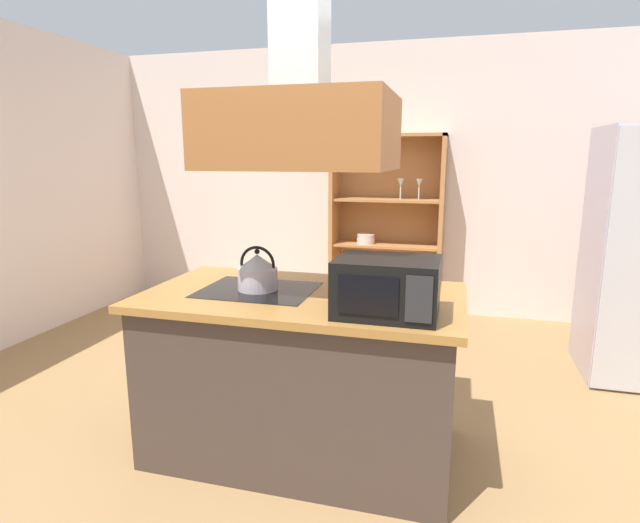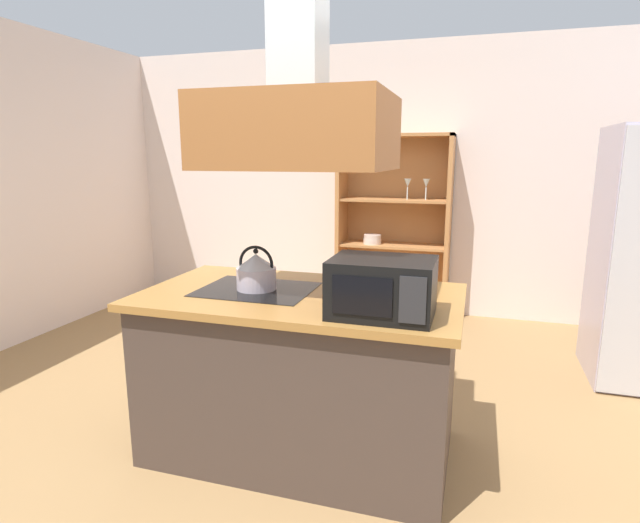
{
  "view_description": "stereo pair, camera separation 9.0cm",
  "coord_description": "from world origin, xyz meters",
  "px_view_note": "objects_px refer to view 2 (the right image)",
  "views": [
    {
      "loc": [
        0.72,
        -2.31,
        1.61
      ],
      "look_at": [
        -0.05,
        0.5,
        1.0
      ],
      "focal_mm": 28.56,
      "sensor_mm": 36.0,
      "label": 1
    },
    {
      "loc": [
        0.81,
        -2.29,
        1.61
      ],
      "look_at": [
        -0.05,
        0.5,
        1.0
      ],
      "focal_mm": 28.56,
      "sensor_mm": 36.0,
      "label": 2
    }
  ],
  "objects_px": {
    "dish_cabinet": "(393,237)",
    "kettle": "(256,271)",
    "microwave": "(382,287)",
    "cutting_board": "(391,291)"
  },
  "relations": [
    {
      "from": "dish_cabinet",
      "to": "kettle",
      "type": "xyz_separation_m",
      "value": [
        -0.32,
        -2.63,
        0.2
      ]
    },
    {
      "from": "microwave",
      "to": "dish_cabinet",
      "type": "bearing_deg",
      "value": 97.97
    },
    {
      "from": "dish_cabinet",
      "to": "microwave",
      "type": "relative_size",
      "value": 3.94
    },
    {
      "from": "kettle",
      "to": "microwave",
      "type": "relative_size",
      "value": 0.52
    },
    {
      "from": "kettle",
      "to": "microwave",
      "type": "height_order",
      "value": "microwave"
    },
    {
      "from": "dish_cabinet",
      "to": "cutting_board",
      "type": "bearing_deg",
      "value": -81.27
    },
    {
      "from": "cutting_board",
      "to": "microwave",
      "type": "height_order",
      "value": "microwave"
    },
    {
      "from": "kettle",
      "to": "microwave",
      "type": "distance_m",
      "value": 0.77
    },
    {
      "from": "dish_cabinet",
      "to": "kettle",
      "type": "relative_size",
      "value": 7.62
    },
    {
      "from": "dish_cabinet",
      "to": "kettle",
      "type": "distance_m",
      "value": 2.66
    }
  ]
}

